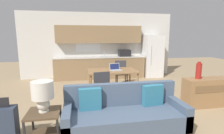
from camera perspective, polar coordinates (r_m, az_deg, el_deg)
name	(u,v)px	position (r m, az deg, el deg)	size (l,w,h in m)	color
ground_plane	(128,132)	(3.40, 5.22, -20.50)	(20.00, 20.00, 0.00)	#9E8460
wall_back	(99,45)	(7.50, -4.35, 7.13)	(6.40, 0.07, 2.70)	silver
kitchen_counter	(100,58)	(7.25, -3.86, 2.99)	(3.69, 0.65, 2.15)	#8E704C
refrigerator	(152,56)	(7.74, 13.09, 3.48)	(0.76, 0.73, 1.76)	white
dining_table	(112,72)	(5.21, 0.11, -1.71)	(1.45, 0.91, 0.73)	olive
couch	(124,113)	(3.31, 4.00, -14.89)	(2.15, 0.80, 0.84)	#3D2D1E
side_table	(44,121)	(3.19, -21.28, -16.23)	(0.52, 0.52, 0.52)	brown
table_lamp	(43,93)	(3.03, -21.72, -7.88)	(0.34, 0.34, 0.51)	silver
credenza	(206,92)	(4.98, 28.45, -7.22)	(1.15, 0.40, 0.70)	olive
vase	(199,71)	(4.72, 26.44, -1.12)	(0.13, 0.13, 0.42)	maroon
dining_chair_near_left	(101,86)	(4.40, -3.76, -6.15)	(0.48, 0.48, 0.88)	#38383D
dining_chair_far_right	(121,72)	(6.13, 3.00, -1.53)	(0.45, 0.45, 0.88)	#38383D
laptop	(115,69)	(5.20, 1.11, -0.49)	(0.37, 0.32, 0.20)	#B7BABC
suitcase	(2,125)	(3.45, -32.18, -15.78)	(0.44, 0.22, 0.77)	#2D384C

